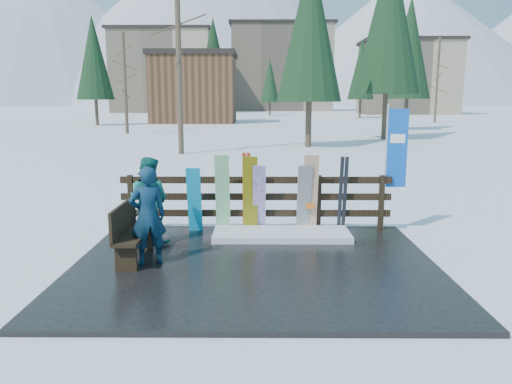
{
  "coord_description": "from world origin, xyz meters",
  "views": [
    {
      "loc": [
        0.07,
        -7.94,
        2.75
      ],
      "look_at": [
        0.01,
        1.0,
        1.1
      ],
      "focal_mm": 35.0,
      "sensor_mm": 36.0,
      "label": 1
    }
  ],
  "objects_px": {
    "bench": "(130,230)",
    "snowboard_3": "(259,199)",
    "snowboard_1": "(223,194)",
    "snowboard_0": "(194,200)",
    "person_back": "(149,201)",
    "person_front": "(148,216)",
    "snowboard_5": "(310,194)",
    "snowboard_2": "(250,194)",
    "rental_flag": "(394,153)",
    "snowboard_4": "(304,199)"
  },
  "relations": [
    {
      "from": "bench",
      "to": "person_back",
      "type": "xyz_separation_m",
      "value": [
        0.11,
        0.99,
        0.31
      ]
    },
    {
      "from": "snowboard_2",
      "to": "bench",
      "type": "bearing_deg",
      "value": -138.23
    },
    {
      "from": "bench",
      "to": "snowboard_0",
      "type": "relative_size",
      "value": 1.09
    },
    {
      "from": "person_back",
      "to": "snowboard_1",
      "type": "bearing_deg",
      "value": -130.55
    },
    {
      "from": "person_back",
      "to": "person_front",
      "type": "bearing_deg",
      "value": 120.14
    },
    {
      "from": "bench",
      "to": "snowboard_3",
      "type": "bearing_deg",
      "value": 39.31
    },
    {
      "from": "person_front",
      "to": "snowboard_3",
      "type": "bearing_deg",
      "value": -153.87
    },
    {
      "from": "snowboard_3",
      "to": "snowboard_2",
      "type": "bearing_deg",
      "value": -180.0
    },
    {
      "from": "snowboard_3",
      "to": "person_back",
      "type": "bearing_deg",
      "value": -159.06
    },
    {
      "from": "rental_flag",
      "to": "snowboard_2",
      "type": "bearing_deg",
      "value": -174.76
    },
    {
      "from": "rental_flag",
      "to": "person_back",
      "type": "height_order",
      "value": "rental_flag"
    },
    {
      "from": "snowboard_4",
      "to": "snowboard_2",
      "type": "bearing_deg",
      "value": 180.0
    },
    {
      "from": "snowboard_0",
      "to": "person_back",
      "type": "relative_size",
      "value": 0.84
    },
    {
      "from": "snowboard_0",
      "to": "snowboard_3",
      "type": "bearing_deg",
      "value": 0.0
    },
    {
      "from": "snowboard_1",
      "to": "person_back",
      "type": "distance_m",
      "value": 1.54
    },
    {
      "from": "snowboard_5",
      "to": "rental_flag",
      "type": "xyz_separation_m",
      "value": [
        1.73,
        0.27,
        0.8
      ]
    },
    {
      "from": "snowboard_0",
      "to": "person_front",
      "type": "bearing_deg",
      "value": -103.85
    },
    {
      "from": "snowboard_0",
      "to": "snowboard_5",
      "type": "distance_m",
      "value": 2.36
    },
    {
      "from": "snowboard_1",
      "to": "snowboard_5",
      "type": "bearing_deg",
      "value": 0.0
    },
    {
      "from": "snowboard_2",
      "to": "rental_flag",
      "type": "distance_m",
      "value": 3.07
    },
    {
      "from": "person_front",
      "to": "snowboard_0",
      "type": "bearing_deg",
      "value": -125.72
    },
    {
      "from": "bench",
      "to": "person_back",
      "type": "relative_size",
      "value": 0.91
    },
    {
      "from": "snowboard_2",
      "to": "rental_flag",
      "type": "relative_size",
      "value": 0.61
    },
    {
      "from": "bench",
      "to": "person_front",
      "type": "distance_m",
      "value": 0.52
    },
    {
      "from": "bench",
      "to": "snowboard_0",
      "type": "bearing_deg",
      "value": 64.27
    },
    {
      "from": "snowboard_0",
      "to": "snowboard_5",
      "type": "height_order",
      "value": "snowboard_5"
    },
    {
      "from": "snowboard_4",
      "to": "person_front",
      "type": "bearing_deg",
      "value": -143.52
    },
    {
      "from": "bench",
      "to": "snowboard_0",
      "type": "distance_m",
      "value": 1.99
    },
    {
      "from": "snowboard_0",
      "to": "snowboard_2",
      "type": "relative_size",
      "value": 0.86
    },
    {
      "from": "snowboard_0",
      "to": "snowboard_3",
      "type": "height_order",
      "value": "snowboard_3"
    },
    {
      "from": "snowboard_2",
      "to": "snowboard_0",
      "type": "bearing_deg",
      "value": 180.0
    },
    {
      "from": "bench",
      "to": "snowboard_3",
      "type": "distance_m",
      "value": 2.82
    },
    {
      "from": "snowboard_1",
      "to": "snowboard_0",
      "type": "bearing_deg",
      "value": 180.0
    },
    {
      "from": "snowboard_2",
      "to": "person_back",
      "type": "bearing_deg",
      "value": -157.24
    },
    {
      "from": "person_front",
      "to": "person_back",
      "type": "distance_m",
      "value": 1.25
    },
    {
      "from": "snowboard_5",
      "to": "person_front",
      "type": "distance_m",
      "value": 3.49
    },
    {
      "from": "person_front",
      "to": "snowboard_4",
      "type": "bearing_deg",
      "value": -165.39
    },
    {
      "from": "person_back",
      "to": "snowboard_3",
      "type": "bearing_deg",
      "value": -140.48
    },
    {
      "from": "snowboard_1",
      "to": "person_front",
      "type": "height_order",
      "value": "person_front"
    },
    {
      "from": "bench",
      "to": "snowboard_0",
      "type": "xyz_separation_m",
      "value": [
        0.86,
        1.78,
        0.16
      ]
    },
    {
      "from": "snowboard_0",
      "to": "snowboard_3",
      "type": "relative_size",
      "value": 0.95
    },
    {
      "from": "person_back",
      "to": "snowboard_4",
      "type": "bearing_deg",
      "value": -146.54
    },
    {
      "from": "snowboard_0",
      "to": "snowboard_2",
      "type": "xyz_separation_m",
      "value": [
        1.14,
        0.0,
        0.11
      ]
    },
    {
      "from": "snowboard_3",
      "to": "snowboard_5",
      "type": "bearing_deg",
      "value": -0.0
    },
    {
      "from": "snowboard_2",
      "to": "person_back",
      "type": "relative_size",
      "value": 0.97
    },
    {
      "from": "person_front",
      "to": "snowboard_2",
      "type": "bearing_deg",
      "value": -150.9
    },
    {
      "from": "rental_flag",
      "to": "person_front",
      "type": "height_order",
      "value": "rental_flag"
    },
    {
      "from": "snowboard_0",
      "to": "snowboard_3",
      "type": "distance_m",
      "value": 1.32
    },
    {
      "from": "snowboard_0",
      "to": "bench",
      "type": "bearing_deg",
      "value": -115.73
    },
    {
      "from": "snowboard_0",
      "to": "snowboard_2",
      "type": "height_order",
      "value": "snowboard_2"
    }
  ]
}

